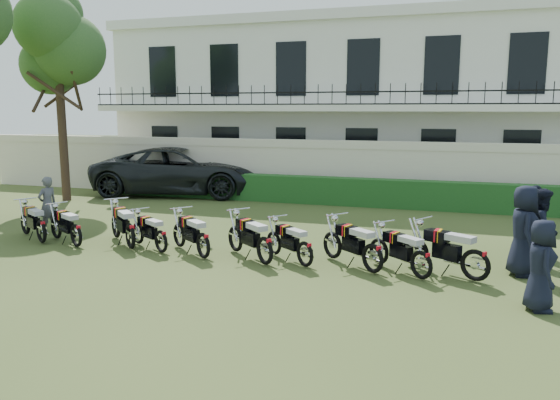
{
  "coord_description": "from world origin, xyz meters",
  "views": [
    {
      "loc": [
        5.15,
        -12.2,
        3.47
      ],
      "look_at": [
        0.79,
        1.39,
        1.08
      ],
      "focal_mm": 35.0,
      "sensor_mm": 36.0,
      "label": 1
    }
  ],
  "objects_px": {
    "officer_3": "(524,231)",
    "officer_4": "(542,227)",
    "motorcycle_5": "(265,244)",
    "motorcycle_6": "(305,248)",
    "officer_5": "(534,221)",
    "motorcycle_0": "(41,226)",
    "officer_0": "(541,265)",
    "motorcycle_1": "(76,230)",
    "motorcycle_2": "(130,230)",
    "motorcycle_4": "(203,239)",
    "motorcycle_8": "(422,258)",
    "motorcycle_7": "(373,251)",
    "motorcycle_3": "(161,236)",
    "tree_west_near": "(57,42)",
    "motorcycle_9": "(476,257)",
    "inspector": "(48,204)"
  },
  "relations": [
    {
      "from": "officer_3",
      "to": "officer_4",
      "type": "xyz_separation_m",
      "value": [
        0.49,
        0.95,
        -0.09
      ]
    },
    {
      "from": "motorcycle_3",
      "to": "motorcycle_9",
      "type": "bearing_deg",
      "value": -59.41
    },
    {
      "from": "motorcycle_2",
      "to": "officer_3",
      "type": "distance_m",
      "value": 9.05
    },
    {
      "from": "motorcycle_5",
      "to": "motorcycle_7",
      "type": "relative_size",
      "value": 1.0
    },
    {
      "from": "motorcycle_9",
      "to": "officer_0",
      "type": "height_order",
      "value": "officer_0"
    },
    {
      "from": "motorcycle_0",
      "to": "motorcycle_7",
      "type": "xyz_separation_m",
      "value": [
        8.58,
        -0.01,
        0.02
      ]
    },
    {
      "from": "motorcycle_3",
      "to": "officer_0",
      "type": "distance_m",
      "value": 8.28
    },
    {
      "from": "tree_west_near",
      "to": "motorcycle_5",
      "type": "bearing_deg",
      "value": -30.76
    },
    {
      "from": "motorcycle_7",
      "to": "motorcycle_2",
      "type": "bearing_deg",
      "value": 127.45
    },
    {
      "from": "motorcycle_8",
      "to": "motorcycle_5",
      "type": "bearing_deg",
      "value": 130.14
    },
    {
      "from": "motorcycle_3",
      "to": "officer_3",
      "type": "relative_size",
      "value": 0.81
    },
    {
      "from": "officer_3",
      "to": "motorcycle_6",
      "type": "bearing_deg",
      "value": 96.86
    },
    {
      "from": "motorcycle_3",
      "to": "motorcycle_6",
      "type": "height_order",
      "value": "motorcycle_6"
    },
    {
      "from": "officer_3",
      "to": "tree_west_near",
      "type": "bearing_deg",
      "value": 67.88
    },
    {
      "from": "motorcycle_4",
      "to": "motorcycle_6",
      "type": "relative_size",
      "value": 1.08
    },
    {
      "from": "motorcycle_0",
      "to": "motorcycle_6",
      "type": "height_order",
      "value": "motorcycle_0"
    },
    {
      "from": "motorcycle_1",
      "to": "motorcycle_4",
      "type": "distance_m",
      "value": 3.52
    },
    {
      "from": "motorcycle_5",
      "to": "motorcycle_6",
      "type": "relative_size",
      "value": 1.1
    },
    {
      "from": "motorcycle_0",
      "to": "motorcycle_2",
      "type": "relative_size",
      "value": 1.06
    },
    {
      "from": "motorcycle_9",
      "to": "inspector",
      "type": "distance_m",
      "value": 11.49
    },
    {
      "from": "officer_0",
      "to": "officer_4",
      "type": "height_order",
      "value": "officer_4"
    },
    {
      "from": "tree_west_near",
      "to": "motorcycle_4",
      "type": "distance_m",
      "value": 11.84
    },
    {
      "from": "motorcycle_3",
      "to": "motorcycle_4",
      "type": "height_order",
      "value": "motorcycle_4"
    },
    {
      "from": "motorcycle_0",
      "to": "motorcycle_9",
      "type": "bearing_deg",
      "value": -59.06
    },
    {
      "from": "motorcycle_1",
      "to": "inspector",
      "type": "relative_size",
      "value": 1.05
    },
    {
      "from": "tree_west_near",
      "to": "motorcycle_0",
      "type": "relative_size",
      "value": 4.69
    },
    {
      "from": "motorcycle_3",
      "to": "officer_5",
      "type": "bearing_deg",
      "value": -42.42
    },
    {
      "from": "officer_3",
      "to": "motorcycle_1",
      "type": "bearing_deg",
      "value": 91.1
    },
    {
      "from": "motorcycle_8",
      "to": "motorcycle_2",
      "type": "bearing_deg",
      "value": 127.93
    },
    {
      "from": "tree_west_near",
      "to": "motorcycle_9",
      "type": "relative_size",
      "value": 4.29
    },
    {
      "from": "officer_4",
      "to": "officer_5",
      "type": "height_order",
      "value": "officer_4"
    },
    {
      "from": "motorcycle_0",
      "to": "officer_0",
      "type": "relative_size",
      "value": 1.04
    },
    {
      "from": "motorcycle_8",
      "to": "motorcycle_4",
      "type": "bearing_deg",
      "value": 129.61
    },
    {
      "from": "motorcycle_0",
      "to": "officer_5",
      "type": "height_order",
      "value": "officer_5"
    },
    {
      "from": "motorcycle_7",
      "to": "officer_4",
      "type": "height_order",
      "value": "officer_4"
    },
    {
      "from": "motorcycle_4",
      "to": "motorcycle_0",
      "type": "bearing_deg",
      "value": 126.26
    },
    {
      "from": "motorcycle_8",
      "to": "motorcycle_9",
      "type": "height_order",
      "value": "motorcycle_9"
    },
    {
      "from": "officer_0",
      "to": "motorcycle_1",
      "type": "bearing_deg",
      "value": 75.19
    },
    {
      "from": "motorcycle_7",
      "to": "officer_4",
      "type": "xyz_separation_m",
      "value": [
        3.48,
        1.83,
        0.37
      ]
    },
    {
      "from": "motorcycle_1",
      "to": "motorcycle_2",
      "type": "relative_size",
      "value": 1.04
    },
    {
      "from": "motorcycle_6",
      "to": "officer_3",
      "type": "bearing_deg",
      "value": -41.52
    },
    {
      "from": "motorcycle_2",
      "to": "motorcycle_8",
      "type": "bearing_deg",
      "value": -50.85
    },
    {
      "from": "motorcycle_7",
      "to": "motorcycle_8",
      "type": "bearing_deg",
      "value": -57.37
    },
    {
      "from": "motorcycle_2",
      "to": "motorcycle_4",
      "type": "xyz_separation_m",
      "value": [
        2.1,
        -0.23,
        -0.03
      ]
    },
    {
      "from": "motorcycle_6",
      "to": "officer_4",
      "type": "distance_m",
      "value": 5.31
    },
    {
      "from": "motorcycle_3",
      "to": "officer_3",
      "type": "height_order",
      "value": "officer_3"
    },
    {
      "from": "tree_west_near",
      "to": "motorcycle_4",
      "type": "height_order",
      "value": "tree_west_near"
    },
    {
      "from": "motorcycle_4",
      "to": "inspector",
      "type": "distance_m",
      "value": 5.62
    },
    {
      "from": "officer_5",
      "to": "motorcycle_4",
      "type": "bearing_deg",
      "value": 111.53
    },
    {
      "from": "tree_west_near",
      "to": "motorcycle_6",
      "type": "distance_m",
      "value": 13.69
    }
  ]
}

